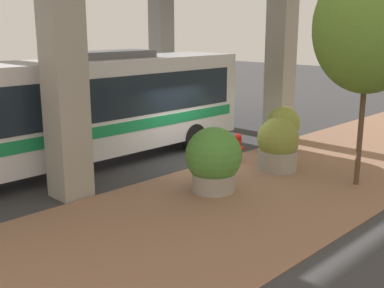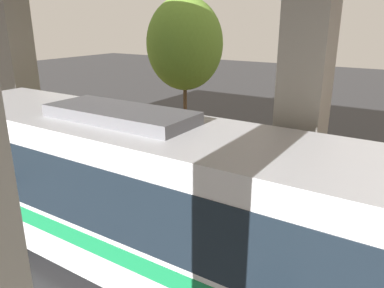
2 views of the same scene
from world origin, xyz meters
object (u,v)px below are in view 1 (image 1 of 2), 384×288
object	(u,v)px
planter_middle	(214,160)
street_tree_near	(369,27)
bus	(77,106)
fire_hydrant	(238,148)
planter_front	(283,129)
planter_back	(278,145)

from	to	relation	value
planter_middle	street_tree_near	xyz separation A→B (m)	(-2.56, -3.35, 3.54)
bus	street_tree_near	xyz separation A→B (m)	(-7.29, -4.58, 2.45)
fire_hydrant	street_tree_near	distance (m)	5.58
fire_hydrant	planter_front	distance (m)	2.42
bus	street_tree_near	size ratio (longest dim) A/B	2.03
bus	fire_hydrant	bearing A→B (deg)	-130.37
planter_front	planter_middle	size ratio (longest dim) A/B	0.91
fire_hydrant	planter_back	distance (m)	1.50
fire_hydrant	street_tree_near	bearing A→B (deg)	-171.15
bus	planter_middle	xyz separation A→B (m)	(-4.73, -1.23, -1.10)
planter_front	street_tree_near	size ratio (longest dim) A/B	0.26
bus	planter_front	xyz separation A→B (m)	(-3.55, -6.36, -1.18)
planter_back	street_tree_near	xyz separation A→B (m)	(-2.46, -0.43, 3.62)
fire_hydrant	planter_front	bearing A→B (deg)	-94.24
planter_front	planter_back	distance (m)	2.56
bus	street_tree_near	bearing A→B (deg)	-147.88
fire_hydrant	planter_front	xyz separation A→B (m)	(-0.18, -2.39, 0.30)
bus	fire_hydrant	size ratio (longest dim) A/B	12.61
planter_front	planter_back	xyz separation A→B (m)	(-1.28, 2.21, 0.01)
planter_middle	planter_front	bearing A→B (deg)	-77.03
planter_front	planter_back	bearing A→B (deg)	120.06
fire_hydrant	planter_front	world-z (taller)	planter_front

